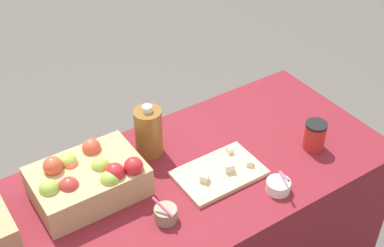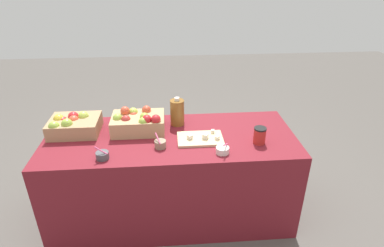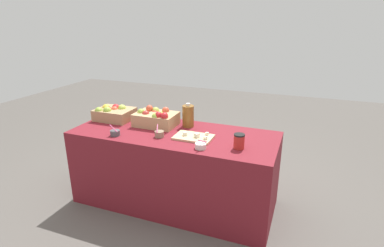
% 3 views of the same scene
% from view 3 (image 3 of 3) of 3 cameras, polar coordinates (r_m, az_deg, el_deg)
% --- Properties ---
extents(ground_plane, '(10.00, 10.00, 0.00)m').
position_cam_3_polar(ground_plane, '(3.20, -3.10, -14.14)').
color(ground_plane, '#56514C').
extents(table, '(1.90, 0.76, 0.74)m').
position_cam_3_polar(table, '(3.01, -3.23, -8.24)').
color(table, maroon).
rests_on(table, ground_plane).
extents(apple_crate_left, '(0.37, 0.29, 0.16)m').
position_cam_3_polar(apple_crate_left, '(3.30, -14.29, 1.89)').
color(apple_crate_left, tan).
rests_on(apple_crate_left, table).
extents(apple_crate_middle, '(0.40, 0.28, 0.18)m').
position_cam_3_polar(apple_crate_middle, '(3.04, -6.76, 1.04)').
color(apple_crate_middle, tan).
rests_on(apple_crate_middle, table).
extents(cutting_board_front, '(0.34, 0.22, 0.05)m').
position_cam_3_polar(cutting_board_front, '(2.72, 0.32, -2.50)').
color(cutting_board_front, '#D1B284').
rests_on(cutting_board_front, table).
extents(sample_bowl_near, '(0.09, 0.09, 0.11)m').
position_cam_3_polar(sample_bowl_near, '(2.85, -14.07, -1.69)').
color(sample_bowl_near, '#4C4C51').
rests_on(sample_bowl_near, table).
extents(sample_bowl_mid, '(0.08, 0.09, 0.11)m').
position_cam_3_polar(sample_bowl_mid, '(2.75, -6.09, -1.92)').
color(sample_bowl_mid, gray).
rests_on(sample_bowl_mid, table).
extents(sample_bowl_far, '(0.09, 0.10, 0.10)m').
position_cam_3_polar(sample_bowl_far, '(2.50, 1.62, -4.14)').
color(sample_bowl_far, silver).
rests_on(sample_bowl_far, table).
extents(cider_jug, '(0.11, 0.11, 0.23)m').
position_cam_3_polar(cider_jug, '(2.98, -0.72, 1.40)').
color(cider_jug, brown).
rests_on(cider_jug, table).
extents(coffee_cup, '(0.09, 0.09, 0.12)m').
position_cam_3_polar(coffee_cup, '(2.52, 8.72, -3.28)').
color(coffee_cup, red).
rests_on(coffee_cup, table).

